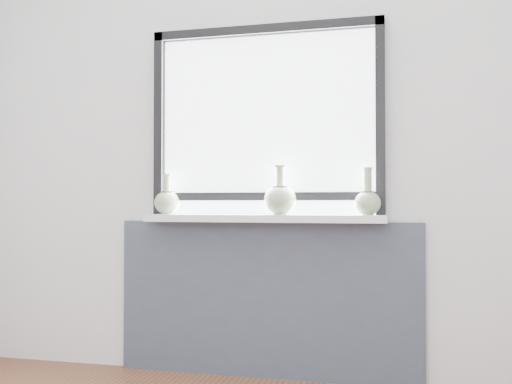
% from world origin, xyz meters
% --- Properties ---
extents(back_wall, '(3.60, 0.02, 2.60)m').
position_xyz_m(back_wall, '(0.00, 1.81, 1.30)').
color(back_wall, silver).
rests_on(back_wall, ground).
extents(apron_panel, '(1.70, 0.03, 0.86)m').
position_xyz_m(apron_panel, '(0.00, 1.78, 0.43)').
color(apron_panel, '#3C4556').
rests_on(apron_panel, ground).
extents(windowsill, '(1.32, 0.18, 0.04)m').
position_xyz_m(windowsill, '(0.00, 1.71, 0.88)').
color(windowsill, white).
rests_on(windowsill, apron_panel).
extents(window, '(1.30, 0.06, 1.05)m').
position_xyz_m(window, '(0.00, 1.77, 1.44)').
color(window, black).
rests_on(window, windowsill).
extents(vase_a, '(0.14, 0.14, 0.23)m').
position_xyz_m(vase_a, '(-0.56, 1.71, 0.97)').
color(vase_a, '#A1B991').
rests_on(vase_a, windowsill).
extents(vase_b, '(0.17, 0.17, 0.27)m').
position_xyz_m(vase_b, '(0.10, 1.70, 0.99)').
color(vase_b, '#A1B991').
rests_on(vase_b, windowsill).
extents(vase_c, '(0.14, 0.14, 0.25)m').
position_xyz_m(vase_c, '(0.56, 1.69, 0.98)').
color(vase_c, '#A1B991').
rests_on(vase_c, windowsill).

